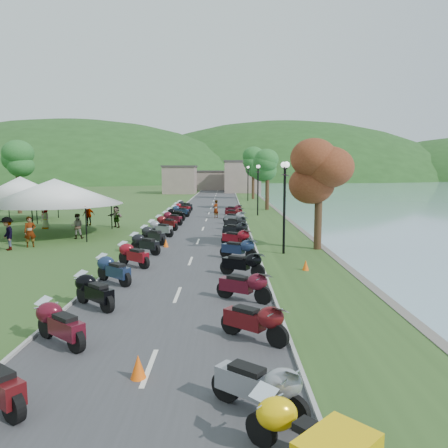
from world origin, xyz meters
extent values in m
cube|color=#3D3D40|center=(0.00, 40.00, 0.01)|extent=(7.00, 120.00, 0.02)
cube|color=gray|center=(-2.00, 85.00, 2.50)|extent=(18.00, 16.00, 5.00)
imported|color=slate|center=(-9.96, 20.03, 0.00)|extent=(0.83, 0.77, 1.85)
imported|color=slate|center=(-8.22, 23.24, 0.00)|extent=(0.90, 0.61, 1.70)
imported|color=slate|center=(-10.80, 19.02, 0.00)|extent=(1.18, 1.31, 1.94)
cone|color=#F2590C|center=(-0.15, 3.47, 0.29)|extent=(0.37, 0.37, 0.57)
camera|label=1|loc=(1.81, -5.79, 4.69)|focal=35.00mm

